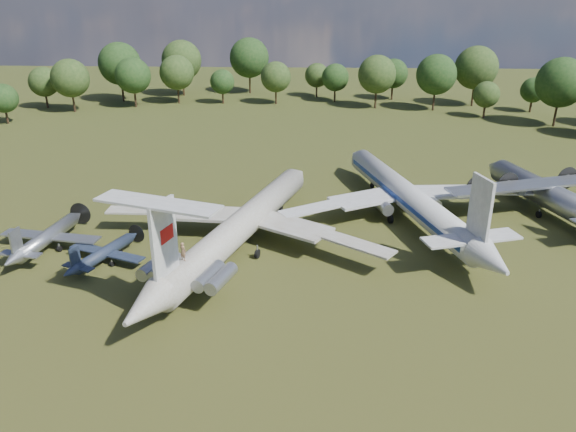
# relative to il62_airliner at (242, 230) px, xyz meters

# --- Properties ---
(ground) EXTENTS (300.00, 300.00, 0.00)m
(ground) POSITION_rel_il62_airliner_xyz_m (-0.06, 3.04, -2.36)
(ground) COLOR #283C14
(ground) RESTS_ON ground
(il62_airliner) EXTENTS (50.30, 57.36, 4.72)m
(il62_airliner) POSITION_rel_il62_airliner_xyz_m (0.00, 0.00, 0.00)
(il62_airliner) COLOR silver
(il62_airliner) RESTS_ON ground
(tu104_jet) EXTENTS (47.91, 56.04, 4.79)m
(tu104_jet) POSITION_rel_il62_airliner_xyz_m (21.26, 10.15, 0.03)
(tu104_jet) COLOR silver
(tu104_jet) RESTS_ON ground
(an12_transport) EXTENTS (38.39, 40.72, 4.40)m
(an12_transport) POSITION_rel_il62_airliner_xyz_m (41.04, 12.43, -0.16)
(an12_transport) COLOR #9C9FA4
(an12_transport) RESTS_ON ground
(small_prop_west) EXTENTS (13.94, 15.92, 1.95)m
(small_prop_west) POSITION_rel_il62_airliner_xyz_m (-15.26, -4.61, -1.39)
(small_prop_west) COLOR black
(small_prop_west) RESTS_ON ground
(small_prop_northwest) EXTENTS (14.80, 18.56, 2.47)m
(small_prop_northwest) POSITION_rel_il62_airliner_xyz_m (-23.23, -1.29, -1.13)
(small_prop_northwest) COLOR #A7A9AF
(small_prop_northwest) RESTS_ON ground
(person_on_il62) EXTENTS (0.83, 0.75, 1.91)m
(person_on_il62) POSITION_rel_il62_airliner_xyz_m (-4.16, -12.56, 3.31)
(person_on_il62) COLOR #9C704F
(person_on_il62) RESTS_ON il62_airliner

